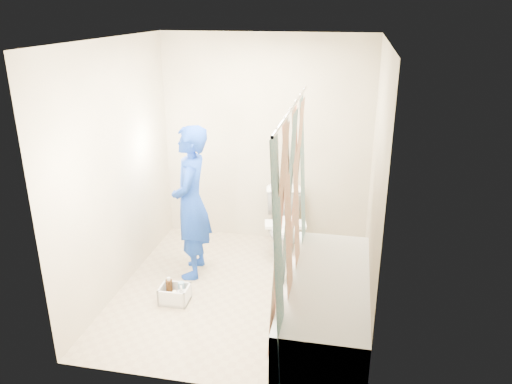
% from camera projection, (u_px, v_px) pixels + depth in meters
% --- Properties ---
extents(floor, '(2.60, 2.60, 0.00)m').
position_uv_depth(floor, '(241.00, 292.00, 4.93)').
color(floor, tan).
rests_on(floor, ground).
extents(ceiling, '(2.40, 2.60, 0.02)m').
position_uv_depth(ceiling, '(238.00, 40.00, 4.08)').
color(ceiling, white).
rests_on(ceiling, wall_back).
extents(wall_back, '(2.40, 0.02, 2.40)m').
position_uv_depth(wall_back, '(266.00, 141.00, 5.70)').
color(wall_back, '#C5B797').
rests_on(wall_back, ground).
extents(wall_front, '(2.40, 0.02, 2.40)m').
position_uv_depth(wall_front, '(196.00, 240.00, 3.32)').
color(wall_front, '#C5B797').
rests_on(wall_front, ground).
extents(wall_left, '(0.02, 2.60, 2.40)m').
position_uv_depth(wall_left, '(117.00, 170.00, 4.73)').
color(wall_left, '#C5B797').
rests_on(wall_left, ground).
extents(wall_right, '(0.02, 2.60, 2.40)m').
position_uv_depth(wall_right, '(376.00, 187.00, 4.29)').
color(wall_right, '#C5B797').
rests_on(wall_right, ground).
extents(bathtub, '(0.70, 1.75, 0.50)m').
position_uv_depth(bathtub, '(326.00, 302.00, 4.29)').
color(bathtub, white).
rests_on(bathtub, ground).
extents(curtain_rod, '(0.02, 1.90, 0.02)m').
position_uv_depth(curtain_rod, '(293.00, 106.00, 3.76)').
color(curtain_rod, silver).
rests_on(curtain_rod, wall_back).
extents(shower_curtain, '(0.06, 1.75, 1.80)m').
position_uv_depth(shower_curtain, '(290.00, 219.00, 4.09)').
color(shower_curtain, white).
rests_on(shower_curtain, curtain_rod).
extents(toilet, '(0.53, 0.78, 0.73)m').
position_uv_depth(toilet, '(285.00, 225.00, 5.55)').
color(toilet, silver).
rests_on(toilet, ground).
extents(tank_lid, '(0.48, 0.28, 0.03)m').
position_uv_depth(tank_lid, '(285.00, 224.00, 5.42)').
color(tank_lid, white).
rests_on(tank_lid, toilet).
extents(tank_internals, '(0.18, 0.07, 0.24)m').
position_uv_depth(tank_internals, '(281.00, 189.00, 5.61)').
color(tank_internals, black).
rests_on(tank_internals, toilet).
extents(plumber, '(0.46, 0.63, 1.59)m').
position_uv_depth(plumber, '(191.00, 203.00, 5.03)').
color(plumber, '#1019A7').
rests_on(plumber, ground).
extents(cleaning_caddy, '(0.28, 0.23, 0.21)m').
position_uv_depth(cleaning_caddy, '(176.00, 295.00, 4.75)').
color(cleaning_caddy, silver).
rests_on(cleaning_caddy, ground).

